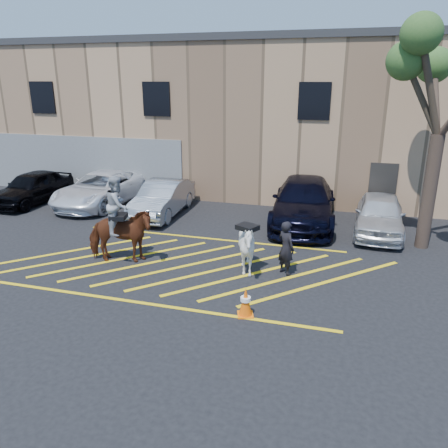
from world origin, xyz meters
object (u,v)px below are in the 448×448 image
(car_black_suv, at_px, (32,187))
(car_silver_sedan, at_px, (163,198))
(handler, at_px, (286,248))
(traffic_cone, at_px, (246,302))
(car_white_suv, at_px, (380,214))
(saddled_white, at_px, (247,247))
(tree, at_px, (447,71))
(car_blue_suv, at_px, (304,202))
(car_white_pickup, at_px, (101,189))
(mounted_bay, at_px, (119,228))

(car_black_suv, relative_size, car_silver_sedan, 1.00)
(handler, bearing_deg, traffic_cone, 116.49)
(car_white_suv, height_order, saddled_white, saddled_white)
(car_black_suv, height_order, car_silver_sedan, car_black_suv)
(saddled_white, relative_size, tree, 0.26)
(car_black_suv, xyz_separation_m, handler, (12.32, -4.54, 0.07))
(car_blue_suv, height_order, saddled_white, car_blue_suv)
(car_white_pickup, distance_m, mounted_bay, 7.06)
(traffic_cone, bearing_deg, handler, 77.91)
(traffic_cone, xyz_separation_m, tree, (4.74, 6.10, 5.33))
(traffic_cone, relative_size, tree, 0.10)
(car_white_suv, relative_size, handler, 2.62)
(traffic_cone, bearing_deg, saddled_white, 102.28)
(car_blue_suv, height_order, handler, car_blue_suv)
(car_white_suv, height_order, handler, handler)
(handler, distance_m, saddled_white, 1.13)
(car_blue_suv, height_order, car_white_suv, car_blue_suv)
(car_white_suv, bearing_deg, tree, -35.94)
(traffic_cone, height_order, tree, tree)
(car_silver_sedan, height_order, tree, tree)
(mounted_bay, distance_m, traffic_cone, 5.00)
(saddled_white, xyz_separation_m, tree, (5.26, 3.70, 4.89))
(car_silver_sedan, xyz_separation_m, handler, (5.82, -4.47, 0.10))
(car_silver_sedan, distance_m, mounted_bay, 5.10)
(tree, bearing_deg, car_white_suv, 141.26)
(mounted_bay, bearing_deg, tree, 23.45)
(car_black_suv, relative_size, handler, 2.67)
(car_white_pickup, distance_m, car_white_suv, 11.96)
(car_white_pickup, relative_size, mounted_bay, 1.91)
(mounted_bay, height_order, tree, tree)
(saddled_white, bearing_deg, traffic_cone, -77.72)
(traffic_cone, distance_m, tree, 9.39)
(tree, bearing_deg, car_silver_sedan, 174.10)
(car_silver_sedan, height_order, mounted_bay, mounted_bay)
(saddled_white, distance_m, traffic_cone, 2.50)
(car_blue_suv, distance_m, handler, 5.06)
(tree, bearing_deg, saddled_white, -144.91)
(car_black_suv, xyz_separation_m, car_white_pickup, (3.18, 0.63, -0.00))
(car_silver_sedan, xyz_separation_m, mounted_bay, (0.78, -5.03, 0.40))
(car_black_suv, height_order, saddled_white, saddled_white)
(car_black_suv, bearing_deg, car_white_pickup, 14.45)
(traffic_cone, bearing_deg, mounted_bay, 154.77)
(car_silver_sedan, xyz_separation_m, saddled_white, (4.73, -4.73, 0.10))
(car_white_suv, bearing_deg, handler, -119.05)
(saddled_white, xyz_separation_m, traffic_cone, (0.52, -2.40, -0.44))
(mounted_bay, distance_m, saddled_white, 3.97)
(handler, xyz_separation_m, saddled_white, (-1.10, -0.26, -0.00))
(mounted_bay, bearing_deg, car_silver_sedan, 98.79)
(mounted_bay, xyz_separation_m, tree, (9.21, 4.00, 4.58))
(car_white_pickup, height_order, mounted_bay, mounted_bay)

